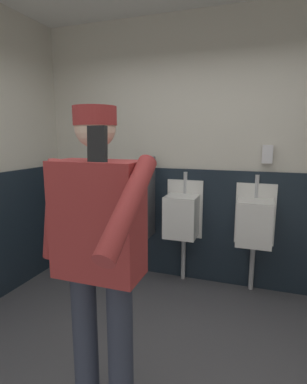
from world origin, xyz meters
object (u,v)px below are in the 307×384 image
urinal_middle (182,215)px  person (99,249)px  soap_dispenser (267,154)px  urinal_left (120,210)px  cell_phone (97,144)px  urinal_right (255,222)px

urinal_middle → person: size_ratio=0.70×
soap_dispenser → urinal_left: bearing=-175.7°
urinal_left → soap_dispenser: soap_dispenser is taller
urinal_middle → cell_phone: cell_phone is taller
urinal_left → cell_phone: (1.04, -2.30, 0.83)m
urinal_middle → cell_phone: (0.29, -2.30, 0.83)m
urinal_right → person: (-0.76, -1.80, 0.27)m
cell_phone → soap_dispenser: cell_phone is taller
urinal_middle → person: person is taller
urinal_middle → cell_phone: bearing=-82.8°
person → cell_phone: person is taller
urinal_left → urinal_middle: 0.75m
urinal_middle → urinal_right: bearing=0.0°
person → soap_dispenser: (0.84, 1.92, 0.41)m
urinal_left → cell_phone: bearing=-65.7°
urinal_right → person: person is taller
person → soap_dispenser: bearing=66.5°
person → urinal_middle: bearing=89.8°
urinal_right → cell_phone: bearing=-101.3°
urinal_right → person: size_ratio=0.70×
urinal_left → cell_phone: cell_phone is taller
urinal_left → urinal_middle: same height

